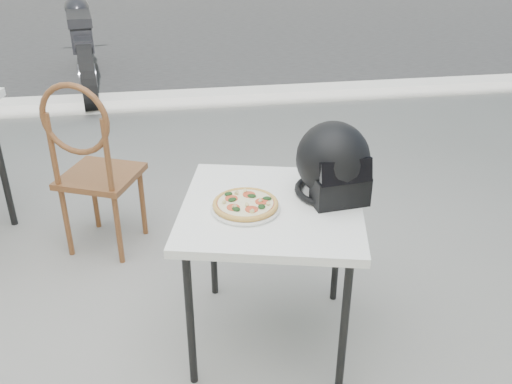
{
  "coord_description": "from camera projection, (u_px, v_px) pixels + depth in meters",
  "views": [
    {
      "loc": [
        0.17,
        -2.24,
        1.81
      ],
      "look_at": [
        0.48,
        -0.24,
        0.74
      ],
      "focal_mm": 40.0,
      "sensor_mm": 36.0,
      "label": 1
    }
  ],
  "objects": [
    {
      "name": "plate",
      "position": [
        246.0,
        208.0,
        2.26
      ],
      "size": [
        0.33,
        0.33,
        0.02
      ],
      "rotation": [
        0.0,
        0.0,
        -0.23
      ],
      "color": "white",
      "rests_on": "cafe_table_main"
    },
    {
      "name": "cafe_chair_main",
      "position": [
        91.0,
        160.0,
        2.98
      ],
      "size": [
        0.51,
        0.51,
        1.01
      ],
      "rotation": [
        0.0,
        0.0,
        2.73
      ],
      "color": "brown",
      "rests_on": "ground"
    },
    {
      "name": "ground",
      "position": [
        151.0,
        310.0,
        2.78
      ],
      "size": [
        80.0,
        80.0,
        0.0
      ],
      "primitive_type": "plane",
      "color": "gray",
      "rests_on": "ground"
    },
    {
      "name": "pizza",
      "position": [
        245.0,
        204.0,
        2.25
      ],
      "size": [
        0.32,
        0.32,
        0.03
      ],
      "rotation": [
        0.0,
        0.0,
        -0.28
      ],
      "color": "#DEA951",
      "rests_on": "plate"
    },
    {
      "name": "curb",
      "position": [
        152.0,
        101.0,
        5.37
      ],
      "size": [
        30.0,
        0.25,
        0.12
      ],
      "primitive_type": "cube",
      "color": "#9D9A93",
      "rests_on": "ground"
    },
    {
      "name": "street_asphalt",
      "position": [
        154.0,
        22.0,
        8.89
      ],
      "size": [
        30.0,
        8.0,
        0.0
      ],
      "primitive_type": "cube",
      "color": "black",
      "rests_on": "ground"
    },
    {
      "name": "motorcycle",
      "position": [
        82.0,
        41.0,
        5.75
      ],
      "size": [
        0.58,
        2.15,
        1.07
      ],
      "rotation": [
        0.0,
        0.0,
        0.15
      ],
      "color": "black",
      "rests_on": "street_asphalt"
    },
    {
      "name": "helmet",
      "position": [
        334.0,
        164.0,
        2.31
      ],
      "size": [
        0.34,
        0.35,
        0.31
      ],
      "rotation": [
        0.0,
        0.0,
        0.11
      ],
      "color": "black",
      "rests_on": "cafe_table_main"
    },
    {
      "name": "cafe_table_main",
      "position": [
        272.0,
        218.0,
        2.33
      ],
      "size": [
        0.87,
        0.87,
        0.69
      ],
      "rotation": [
        0.0,
        0.0,
        -0.24
      ],
      "color": "white",
      "rests_on": "ground"
    }
  ]
}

